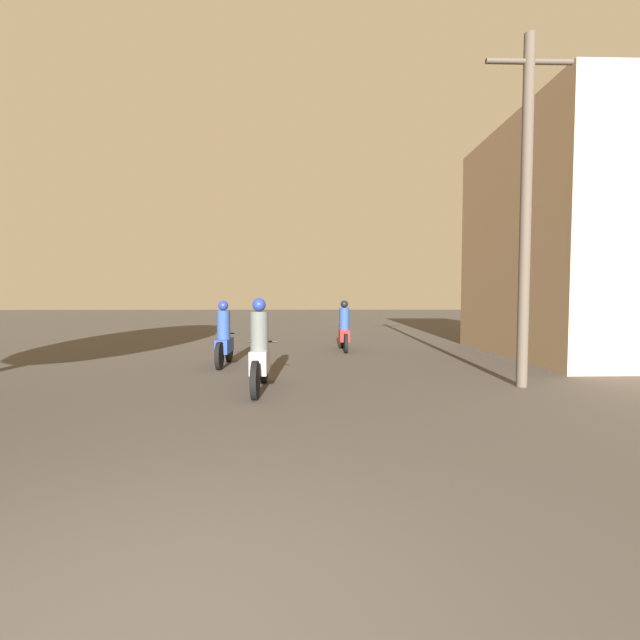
{
  "coord_description": "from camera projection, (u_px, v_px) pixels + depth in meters",
  "views": [
    {
      "loc": [
        0.81,
        -1.74,
        1.68
      ],
      "look_at": [
        1.3,
        16.25,
        0.75
      ],
      "focal_mm": 24.0,
      "sensor_mm": 36.0,
      "label": 1
    }
  ],
  "objects": [
    {
      "name": "motorcycle_silver",
      "position": [
        260.0,
        354.0,
        7.72
      ],
      "size": [
        0.6,
        2.1,
        1.68
      ],
      "rotation": [
        0.0,
        0.0,
        -0.01
      ],
      "color": "black",
      "rests_on": "ground_plane"
    },
    {
      "name": "motorcycle_blue",
      "position": [
        224.0,
        340.0,
        10.56
      ],
      "size": [
        0.6,
        1.91,
        1.61
      ],
      "rotation": [
        0.0,
        0.0,
        -0.04
      ],
      "color": "black",
      "rests_on": "ground_plane"
    },
    {
      "name": "motorcycle_red",
      "position": [
        344.0,
        331.0,
        13.64
      ],
      "size": [
        0.6,
        1.97,
        1.6
      ],
      "rotation": [
        0.0,
        0.0,
        -0.1
      ],
      "color": "black",
      "rests_on": "ground_plane"
    },
    {
      "name": "building_right_near",
      "position": [
        587.0,
        241.0,
        12.27
      ],
      "size": [
        4.96,
        6.45,
        6.65
      ],
      "color": "tan",
      "rests_on": "ground_plane"
    },
    {
      "name": "utility_pole_near",
      "position": [
        526.0,
        205.0,
        7.92
      ],
      "size": [
        1.6,
        0.2,
        6.49
      ],
      "color": "#4C4238",
      "rests_on": "ground_plane"
    }
  ]
}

